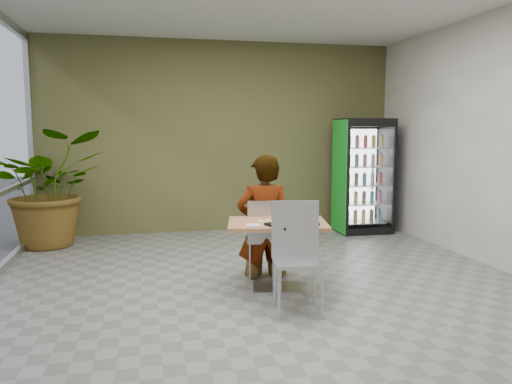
% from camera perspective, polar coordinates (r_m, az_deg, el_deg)
% --- Properties ---
extents(ground, '(7.00, 7.00, 0.00)m').
position_cam_1_polar(ground, '(5.35, 1.70, -11.65)').
color(ground, gray).
rests_on(ground, ground).
extents(room_envelope, '(6.00, 7.00, 3.20)m').
position_cam_1_polar(room_envelope, '(5.07, 1.76, 5.73)').
color(room_envelope, silver).
rests_on(room_envelope, ground).
extents(dining_table, '(1.16, 0.91, 0.75)m').
position_cam_1_polar(dining_table, '(5.36, 2.44, -5.67)').
color(dining_table, '#B3754C').
rests_on(dining_table, ground).
extents(chair_far, '(0.45, 0.45, 0.92)m').
position_cam_1_polar(chair_far, '(5.81, 0.95, -4.62)').
color(chair_far, '#AFB1B4').
rests_on(chair_far, ground).
extents(chair_near, '(0.53, 0.53, 1.04)m').
position_cam_1_polar(chair_near, '(4.82, 4.64, -6.25)').
color(chair_near, '#AFB1B4').
rests_on(chair_near, ground).
extents(seated_woman, '(0.68, 0.47, 1.74)m').
position_cam_1_polar(seated_woman, '(5.85, 0.93, -4.24)').
color(seated_woman, black).
rests_on(seated_woman, ground).
extents(pizza_plate, '(0.32, 0.28, 0.03)m').
position_cam_1_polar(pizza_plate, '(5.30, 1.43, -3.28)').
color(pizza_plate, silver).
rests_on(pizza_plate, dining_table).
extents(soda_cup, '(0.11, 0.11, 0.19)m').
position_cam_1_polar(soda_cup, '(5.35, 5.61, -2.40)').
color(soda_cup, silver).
rests_on(soda_cup, dining_table).
extents(napkin_stack, '(0.15, 0.15, 0.02)m').
position_cam_1_polar(napkin_stack, '(5.06, -0.34, -3.86)').
color(napkin_stack, silver).
rests_on(napkin_stack, dining_table).
extents(cafeteria_tray, '(0.56, 0.49, 0.03)m').
position_cam_1_polar(cafeteria_tray, '(5.12, 4.14, -3.68)').
color(cafeteria_tray, black).
rests_on(cafeteria_tray, dining_table).
extents(beverage_fridge, '(0.88, 0.68, 1.91)m').
position_cam_1_polar(beverage_fridge, '(8.58, 12.14, 1.82)').
color(beverage_fridge, black).
rests_on(beverage_fridge, ground).
extents(potted_plant, '(1.91, 1.78, 1.73)m').
position_cam_1_polar(potted_plant, '(7.99, -22.49, 0.43)').
color(potted_plant, '#336A2A').
rests_on(potted_plant, ground).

